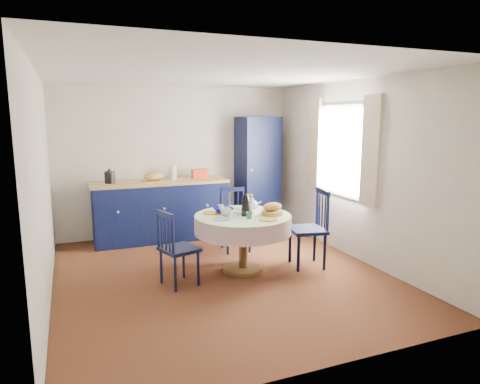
{
  "coord_description": "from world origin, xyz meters",
  "views": [
    {
      "loc": [
        -1.72,
        -4.9,
        1.99
      ],
      "look_at": [
        0.33,
        0.2,
        1.02
      ],
      "focal_mm": 32.0,
      "sensor_mm": 36.0,
      "label": 1
    }
  ],
  "objects_px": {
    "kitchen_counter": "(161,210)",
    "chair_left": "(176,248)",
    "mug_c": "(253,205)",
    "cobalt_bowl": "(223,210)",
    "dining_table": "(244,224)",
    "mug_a": "(226,212)",
    "chair_far": "(235,219)",
    "mug_d": "(221,208)",
    "pantry_cabinet": "(258,173)",
    "mug_b": "(249,215)",
    "chair_right": "(311,228)"
  },
  "relations": [
    {
      "from": "kitchen_counter",
      "to": "chair_left",
      "type": "bearing_deg",
      "value": -95.51
    },
    {
      "from": "mug_c",
      "to": "cobalt_bowl",
      "type": "xyz_separation_m",
      "value": [
        -0.46,
        -0.07,
        -0.02
      ]
    },
    {
      "from": "dining_table",
      "to": "mug_a",
      "type": "bearing_deg",
      "value": 176.44
    },
    {
      "from": "dining_table",
      "to": "chair_far",
      "type": "bearing_deg",
      "value": 75.83
    },
    {
      "from": "chair_far",
      "to": "cobalt_bowl",
      "type": "height_order",
      "value": "chair_far"
    },
    {
      "from": "chair_left",
      "to": "mug_c",
      "type": "distance_m",
      "value": 1.31
    },
    {
      "from": "mug_d",
      "to": "cobalt_bowl",
      "type": "relative_size",
      "value": 0.34
    },
    {
      "from": "pantry_cabinet",
      "to": "dining_table",
      "type": "distance_m",
      "value": 2.28
    },
    {
      "from": "kitchen_counter",
      "to": "mug_b",
      "type": "distance_m",
      "value": 2.21
    },
    {
      "from": "chair_left",
      "to": "cobalt_bowl",
      "type": "xyz_separation_m",
      "value": [
        0.73,
        0.38,
        0.32
      ]
    },
    {
      "from": "chair_left",
      "to": "mug_d",
      "type": "distance_m",
      "value": 0.94
    },
    {
      "from": "kitchen_counter",
      "to": "cobalt_bowl",
      "type": "bearing_deg",
      "value": -72.13
    },
    {
      "from": "pantry_cabinet",
      "to": "mug_a",
      "type": "relative_size",
      "value": 14.53
    },
    {
      "from": "pantry_cabinet",
      "to": "mug_b",
      "type": "bearing_deg",
      "value": -122.29
    },
    {
      "from": "mug_a",
      "to": "cobalt_bowl",
      "type": "relative_size",
      "value": 0.53
    },
    {
      "from": "dining_table",
      "to": "mug_d",
      "type": "bearing_deg",
      "value": 119.42
    },
    {
      "from": "dining_table",
      "to": "chair_right",
      "type": "xyz_separation_m",
      "value": [
        0.91,
        -0.15,
        -0.1
      ]
    },
    {
      "from": "chair_far",
      "to": "chair_left",
      "type": "bearing_deg",
      "value": -132.71
    },
    {
      "from": "cobalt_bowl",
      "to": "chair_right",
      "type": "bearing_deg",
      "value": -18.91
    },
    {
      "from": "chair_right",
      "to": "mug_b",
      "type": "distance_m",
      "value": 0.96
    },
    {
      "from": "mug_a",
      "to": "mug_d",
      "type": "height_order",
      "value": "mug_a"
    },
    {
      "from": "dining_table",
      "to": "mug_b",
      "type": "height_order",
      "value": "dining_table"
    },
    {
      "from": "chair_right",
      "to": "mug_c",
      "type": "relative_size",
      "value": 8.52
    },
    {
      "from": "pantry_cabinet",
      "to": "mug_c",
      "type": "height_order",
      "value": "pantry_cabinet"
    },
    {
      "from": "mug_a",
      "to": "mug_b",
      "type": "distance_m",
      "value": 0.32
    },
    {
      "from": "mug_a",
      "to": "mug_b",
      "type": "bearing_deg",
      "value": -46.73
    },
    {
      "from": "mug_a",
      "to": "cobalt_bowl",
      "type": "height_order",
      "value": "mug_a"
    },
    {
      "from": "kitchen_counter",
      "to": "chair_far",
      "type": "bearing_deg",
      "value": -45.69
    },
    {
      "from": "dining_table",
      "to": "chair_far",
      "type": "xyz_separation_m",
      "value": [
        0.23,
        0.89,
        -0.16
      ]
    },
    {
      "from": "chair_left",
      "to": "mug_a",
      "type": "distance_m",
      "value": 0.79
    },
    {
      "from": "chair_right",
      "to": "chair_far",
      "type": "bearing_deg",
      "value": -135.1
    },
    {
      "from": "mug_c",
      "to": "pantry_cabinet",
      "type": "bearing_deg",
      "value": 63.89
    },
    {
      "from": "mug_a",
      "to": "dining_table",
      "type": "bearing_deg",
      "value": -3.56
    },
    {
      "from": "mug_c",
      "to": "mug_d",
      "type": "distance_m",
      "value": 0.46
    },
    {
      "from": "chair_left",
      "to": "mug_a",
      "type": "xyz_separation_m",
      "value": [
        0.69,
        0.17,
        0.34
      ]
    },
    {
      "from": "mug_b",
      "to": "dining_table",
      "type": "bearing_deg",
      "value": 85.68
    },
    {
      "from": "kitchen_counter",
      "to": "cobalt_bowl",
      "type": "relative_size",
      "value": 8.43
    },
    {
      "from": "pantry_cabinet",
      "to": "mug_b",
      "type": "distance_m",
      "value": 2.46
    },
    {
      "from": "pantry_cabinet",
      "to": "chair_left",
      "type": "relative_size",
      "value": 2.17
    },
    {
      "from": "kitchen_counter",
      "to": "mug_a",
      "type": "relative_size",
      "value": 15.97
    },
    {
      "from": "chair_left",
      "to": "chair_far",
      "type": "bearing_deg",
      "value": -64.67
    },
    {
      "from": "mug_c",
      "to": "mug_b",
      "type": "bearing_deg",
      "value": -118.71
    },
    {
      "from": "chair_far",
      "to": "mug_b",
      "type": "relative_size",
      "value": 10.54
    },
    {
      "from": "chair_left",
      "to": "chair_far",
      "type": "distance_m",
      "value": 1.55
    },
    {
      "from": "pantry_cabinet",
      "to": "cobalt_bowl",
      "type": "xyz_separation_m",
      "value": [
        -1.28,
        -1.74,
        -0.21
      ]
    },
    {
      "from": "chair_left",
      "to": "mug_a",
      "type": "bearing_deg",
      "value": -93.36
    },
    {
      "from": "pantry_cabinet",
      "to": "mug_a",
      "type": "xyz_separation_m",
      "value": [
        -1.32,
        -1.95,
        -0.19
      ]
    },
    {
      "from": "chair_far",
      "to": "mug_d",
      "type": "height_order",
      "value": "chair_far"
    },
    {
      "from": "chair_left",
      "to": "chair_right",
      "type": "relative_size",
      "value": 0.87
    },
    {
      "from": "mug_b",
      "to": "cobalt_bowl",
      "type": "relative_size",
      "value": 0.34
    }
  ]
}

